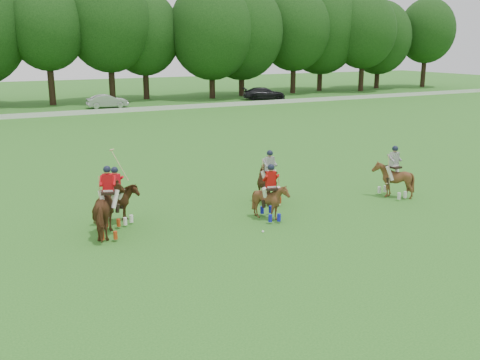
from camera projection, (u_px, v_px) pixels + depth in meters
name	position (u px, v px, depth m)	size (l,w,h in m)	color
ground	(276.00, 254.00, 17.06)	(180.00, 180.00, 0.00)	#24661D
tree_line	(49.00, 27.00, 56.69)	(117.98, 14.32, 14.75)	black
boundary_rail	(69.00, 113.00, 49.87)	(120.00, 0.10, 0.44)	white
car_mid	(107.00, 101.00, 55.68)	(1.46, 4.18, 1.38)	#ACACB2
car_right	(264.00, 93.00, 63.85)	(2.05, 5.05, 1.46)	black
polo_red_a	(110.00, 210.00, 18.56)	(1.61, 2.34, 2.49)	#533116
polo_red_b	(116.00, 204.00, 19.82)	(1.87, 1.82, 2.71)	#533116
polo_red_c	(271.00, 200.00, 20.30)	(1.40, 1.51, 2.16)	#533116
polo_stripe_a	(269.00, 184.00, 22.50)	(1.12, 1.80, 2.24)	#533116
polo_stripe_b	(393.00, 179.00, 23.23)	(1.38, 1.52, 2.28)	#533116
polo_ball	(263.00, 232.00, 18.99)	(0.09, 0.09, 0.09)	white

